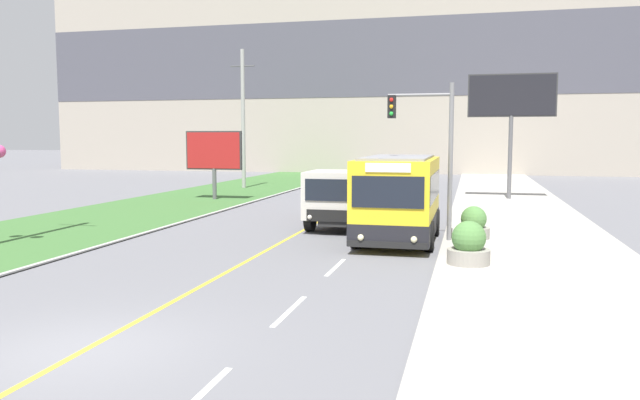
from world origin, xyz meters
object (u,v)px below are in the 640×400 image
object	(u,v)px
billboard_small	(214,152)
planter_round_second	(474,224)
utility_pole_far	(243,119)
billboard_large	(512,101)
dump_truck	(344,198)
planter_round_near	(469,245)
city_bus	(398,199)
traffic_light_mast	(431,141)
car_distant	(390,184)

from	to	relation	value
billboard_small	planter_round_second	xyz separation A→B (m)	(14.88, -11.49, -2.22)
utility_pole_far	billboard_large	distance (m)	18.80
dump_truck	billboard_small	distance (m)	13.75
billboard_small	planter_round_near	xyz separation A→B (m)	(14.73, -16.23, -2.18)
city_bus	traffic_light_mast	size ratio (longest dim) A/B	1.03
city_bus	billboard_small	xyz separation A→B (m)	(-12.29, 12.54, 1.27)
dump_truck	city_bus	bearing A→B (deg)	-49.64
traffic_light_mast	billboard_large	bearing A→B (deg)	77.52
city_bus	utility_pole_far	size ratio (longest dim) A/B	0.57
dump_truck	car_distant	world-z (taller)	dump_truck
car_distant	billboard_large	xyz separation A→B (m)	(7.27, -1.90, 5.07)
city_bus	planter_round_near	xyz separation A→B (m)	(2.44, -3.69, -0.91)
car_distant	billboard_large	distance (m)	9.06
dump_truck	billboard_small	bearing A→B (deg)	135.57
dump_truck	billboard_large	xyz separation A→B (m)	(7.17, 13.53, 4.54)
traffic_light_mast	billboard_small	size ratio (longest dim) A/B	1.37
car_distant	utility_pole_far	distance (m)	12.08
city_bus	planter_round_near	bearing A→B (deg)	-56.51
utility_pole_far	billboard_small	size ratio (longest dim) A/B	2.45
billboard_small	planter_round_second	bearing A→B (deg)	-37.69
car_distant	traffic_light_mast	xyz separation A→B (m)	(3.71, -17.99, 2.85)
car_distant	traffic_light_mast	bearing A→B (deg)	-78.36
city_bus	planter_round_near	distance (m)	4.52
billboard_small	planter_round_second	world-z (taller)	billboard_small
billboard_large	planter_round_near	xyz separation A→B (m)	(-2.20, -20.20, -5.14)
traffic_light_mast	billboard_large	world-z (taller)	billboard_large
dump_truck	utility_pole_far	bearing A→B (deg)	121.66
city_bus	dump_truck	size ratio (longest dim) A/B	0.83
car_distant	billboard_small	bearing A→B (deg)	-148.76
billboard_large	planter_round_near	distance (m)	20.96
city_bus	billboard_large	xyz separation A→B (m)	(4.64, 16.51, 4.23)
utility_pole_far	billboard_small	world-z (taller)	utility_pole_far
dump_truck	utility_pole_far	distance (m)	21.45
utility_pole_far	planter_round_near	xyz separation A→B (m)	(16.05, -24.64, -4.41)
billboard_large	city_bus	bearing A→B (deg)	-105.72
utility_pole_far	planter_round_second	bearing A→B (deg)	-50.85
dump_truck	car_distant	bearing A→B (deg)	90.35
dump_truck	billboard_large	world-z (taller)	billboard_large
billboard_small	planter_round_second	size ratio (longest dim) A/B	3.51
traffic_light_mast	utility_pole_far	bearing A→B (deg)	125.59
car_distant	utility_pole_far	size ratio (longest dim) A/B	0.43
dump_truck	planter_round_second	size ratio (longest dim) A/B	5.97
billboard_small	planter_round_near	distance (m)	22.03
utility_pole_far	billboard_large	bearing A→B (deg)	-13.67
car_distant	planter_round_near	xyz separation A→B (m)	(5.07, -22.09, -0.07)
traffic_light_mast	billboard_large	xyz separation A→B (m)	(3.56, 16.09, 2.22)
utility_pole_far	planter_round_near	size ratio (longest dim) A/B	8.03
billboard_small	city_bus	bearing A→B (deg)	-45.58
billboard_small	billboard_large	bearing A→B (deg)	13.18
dump_truck	car_distant	size ratio (longest dim) A/B	1.60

